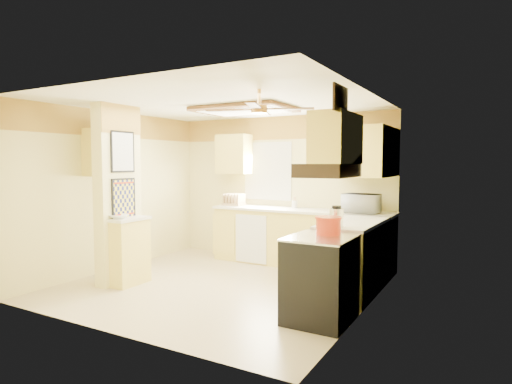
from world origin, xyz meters
The scene contains 34 objects.
floor centered at (0.00, 0.00, 0.00)m, with size 4.00×4.00×0.00m, color #C4B088.
ceiling centered at (0.00, 0.00, 2.50)m, with size 4.00×4.00×0.00m, color white.
wall_back centered at (0.00, 1.90, 1.25)m, with size 4.00×4.00×0.00m, color #ECDF90.
wall_front centered at (0.00, -1.90, 1.25)m, with size 4.00×4.00×0.00m, color #ECDF90.
wall_left centered at (-2.00, 0.00, 1.25)m, with size 3.80×3.80×0.00m, color #ECDF90.
wall_right centered at (2.00, 0.00, 1.25)m, with size 3.80×3.80×0.00m, color #ECDF90.
wallpaper_border centered at (0.00, 1.88, 2.30)m, with size 4.00×0.02×0.40m, color yellow.
partition_column centered at (-1.35, -0.55, 1.25)m, with size 0.20×0.70×2.50m, color #ECDF90.
partition_ledge centered at (-1.13, -0.55, 0.45)m, with size 0.25×0.55×0.90m, color #FFE86D.
ledge_top centered at (-1.13, -0.55, 0.92)m, with size 0.28×0.58×0.04m, color silver.
lower_cabinets_back centered at (0.50, 1.60, 0.45)m, with size 3.00×0.60×0.90m, color #FFE86D.
lower_cabinets_right centered at (1.70, 0.60, 0.45)m, with size 0.60×1.40×0.90m, color #FFE86D.
countertop_back centered at (0.50, 1.59, 0.92)m, with size 3.04×0.64×0.04m, color silver.
countertop_right centered at (1.69, 0.60, 0.92)m, with size 0.64×1.44×0.04m, color silver.
dishwasher_panel centered at (-0.25, 1.29, 0.43)m, with size 0.58×0.02×0.80m, color white.
window centered at (-0.25, 1.89, 1.55)m, with size 0.92×0.02×1.02m.
upper_cab_back_left centered at (-0.85, 1.72, 1.85)m, with size 0.60×0.35×0.70m, color #FFE86D.
upper_cab_back_right centered at (1.55, 1.72, 1.85)m, with size 0.90×0.35×0.70m, color #FFE86D.
upper_cab_right centered at (1.82, 1.25, 1.85)m, with size 0.35×1.00×0.70m, color #FFE86D.
upper_cab_left_wall centered at (-1.82, -0.25, 1.85)m, with size 0.35×0.75×0.70m, color #FFE86D.
upper_cab_over_stove centered at (1.82, -0.55, 1.95)m, with size 0.35×0.76×0.52m, color #FFE86D.
stove centered at (1.67, -0.55, 0.46)m, with size 0.68×0.77×0.92m.
range_hood centered at (1.74, -0.55, 1.62)m, with size 0.50×0.76×0.14m, color black.
poster_menu centered at (-1.24, -0.55, 1.85)m, with size 0.02×0.42×0.57m.
poster_nashville centered at (-1.24, -0.55, 1.20)m, with size 0.02×0.42×0.57m.
ceiling_light_panel centered at (0.10, 0.50, 2.46)m, with size 1.35×0.95×0.06m.
ceiling_fan centered at (1.00, -0.70, 2.29)m, with size 1.15×1.15×0.26m.
vent_grate centered at (1.98, -0.90, 2.30)m, with size 0.02×0.40×0.25m, color black.
microwave centered at (1.52, 1.57, 1.08)m, with size 0.52×0.35×0.29m, color white.
bowl centered at (-1.17, -0.70, 0.97)m, with size 0.24×0.24×0.06m, color white.
dutch_oven centered at (1.69, -0.38, 1.01)m, with size 0.29×0.29×0.20m.
kettle centered at (1.65, 0.01, 1.06)m, with size 0.17×0.17×0.26m.
dish_rack centered at (-0.78, 1.59, 1.01)m, with size 0.36×0.27×0.21m.
utensil_crock centered at (0.34, 1.73, 1.00)m, with size 0.09×0.09×0.19m.
Camera 1 is at (3.27, -4.82, 1.71)m, focal length 30.00 mm.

